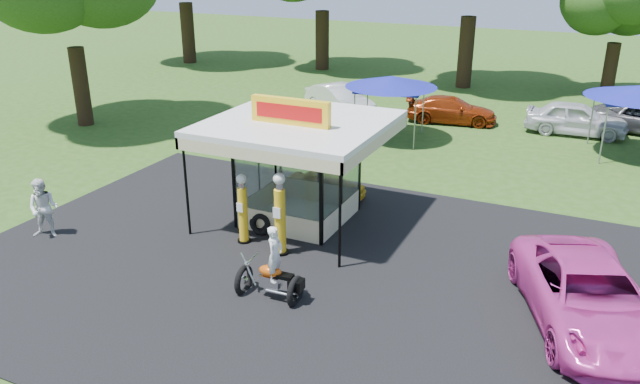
{
  "coord_description": "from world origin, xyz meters",
  "views": [
    {
      "loc": [
        6.66,
        -11.84,
        8.45
      ],
      "look_at": [
        -0.78,
        4.0,
        1.53
      ],
      "focal_mm": 35.0,
      "sensor_mm": 36.0,
      "label": 1
    }
  ],
  "objects_px": {
    "gas_station_kiosk": "(299,169)",
    "bg_car_b": "(452,110)",
    "kiosk_car": "(327,184)",
    "tent_west": "(391,82)",
    "bg_car_a": "(340,100)",
    "pink_sedan": "(589,296)",
    "motorcycle": "(273,270)",
    "gas_pump_left": "(243,211)",
    "tent_east": "(640,92)",
    "spectator_west": "(44,208)",
    "bg_car_c": "(576,118)",
    "gas_pump_right": "(280,216)"
  },
  "relations": [
    {
      "from": "gas_pump_left",
      "to": "kiosk_car",
      "type": "distance_m",
      "value": 4.59
    },
    {
      "from": "pink_sedan",
      "to": "tent_east",
      "type": "xyz_separation_m",
      "value": [
        0.84,
        14.72,
        1.98
      ]
    },
    {
      "from": "bg_car_c",
      "to": "motorcycle",
      "type": "bearing_deg",
      "value": 161.84
    },
    {
      "from": "kiosk_car",
      "to": "bg_car_b",
      "type": "bearing_deg",
      "value": -7.26
    },
    {
      "from": "tent_west",
      "to": "tent_east",
      "type": "bearing_deg",
      "value": 10.69
    },
    {
      "from": "gas_pump_left",
      "to": "bg_car_a",
      "type": "height_order",
      "value": "gas_pump_left"
    },
    {
      "from": "motorcycle",
      "to": "bg_car_a",
      "type": "xyz_separation_m",
      "value": [
        -6.0,
        18.08,
        -0.04
      ]
    },
    {
      "from": "gas_pump_right",
      "to": "spectator_west",
      "type": "height_order",
      "value": "gas_pump_right"
    },
    {
      "from": "bg_car_c",
      "to": "tent_west",
      "type": "relative_size",
      "value": 1.1
    },
    {
      "from": "kiosk_car",
      "to": "spectator_west",
      "type": "height_order",
      "value": "spectator_west"
    },
    {
      "from": "spectator_west",
      "to": "tent_east",
      "type": "height_order",
      "value": "tent_east"
    },
    {
      "from": "kiosk_car",
      "to": "tent_west",
      "type": "relative_size",
      "value": 0.67
    },
    {
      "from": "bg_car_c",
      "to": "kiosk_car",
      "type": "bearing_deg",
      "value": 147.44
    },
    {
      "from": "spectator_west",
      "to": "tent_west",
      "type": "xyz_separation_m",
      "value": [
        6.1,
        14.64,
        1.72
      ]
    },
    {
      "from": "gas_station_kiosk",
      "to": "spectator_west",
      "type": "xyz_separation_m",
      "value": [
        -6.51,
        -4.51,
        -0.84
      ]
    },
    {
      "from": "pink_sedan",
      "to": "bg_car_a",
      "type": "height_order",
      "value": "pink_sedan"
    },
    {
      "from": "gas_station_kiosk",
      "to": "motorcycle",
      "type": "distance_m",
      "value": 5.11
    },
    {
      "from": "gas_pump_left",
      "to": "motorcycle",
      "type": "relative_size",
      "value": 1.05
    },
    {
      "from": "gas_pump_left",
      "to": "kiosk_car",
      "type": "xyz_separation_m",
      "value": [
        0.73,
        4.49,
        -0.59
      ]
    },
    {
      "from": "bg_car_c",
      "to": "tent_east",
      "type": "bearing_deg",
      "value": -137.9
    },
    {
      "from": "motorcycle",
      "to": "spectator_west",
      "type": "height_order",
      "value": "motorcycle"
    },
    {
      "from": "gas_pump_left",
      "to": "tent_east",
      "type": "relative_size",
      "value": 0.51
    },
    {
      "from": "gas_pump_left",
      "to": "tent_east",
      "type": "height_order",
      "value": "tent_east"
    },
    {
      "from": "bg_car_a",
      "to": "bg_car_b",
      "type": "distance_m",
      "value": 5.92
    },
    {
      "from": "bg_car_a",
      "to": "bg_car_b",
      "type": "relative_size",
      "value": 1.04
    },
    {
      "from": "gas_station_kiosk",
      "to": "bg_car_b",
      "type": "xyz_separation_m",
      "value": [
        1.53,
        14.19,
        -1.13
      ]
    },
    {
      "from": "motorcycle",
      "to": "bg_car_b",
      "type": "bearing_deg",
      "value": 88.21
    },
    {
      "from": "gas_station_kiosk",
      "to": "spectator_west",
      "type": "bearing_deg",
      "value": -145.31
    },
    {
      "from": "gas_station_kiosk",
      "to": "motorcycle",
      "type": "height_order",
      "value": "gas_station_kiosk"
    },
    {
      "from": "motorcycle",
      "to": "tent_east",
      "type": "bearing_deg",
      "value": 61.89
    },
    {
      "from": "spectator_west",
      "to": "tent_east",
      "type": "relative_size",
      "value": 0.43
    },
    {
      "from": "gas_station_kiosk",
      "to": "motorcycle",
      "type": "bearing_deg",
      "value": -70.6
    },
    {
      "from": "gas_pump_left",
      "to": "tent_west",
      "type": "xyz_separation_m",
      "value": [
        0.31,
        12.42,
        1.6
      ]
    },
    {
      "from": "bg_car_a",
      "to": "bg_car_c",
      "type": "xyz_separation_m",
      "value": [
        11.78,
        1.22,
        0.01
      ]
    },
    {
      "from": "gas_station_kiosk",
      "to": "pink_sedan",
      "type": "xyz_separation_m",
      "value": [
        8.98,
        -2.65,
        -0.99
      ]
    },
    {
      "from": "gas_station_kiosk",
      "to": "gas_pump_right",
      "type": "distance_m",
      "value": 2.63
    },
    {
      "from": "gas_pump_right",
      "to": "spectator_west",
      "type": "distance_m",
      "value": 7.45
    },
    {
      "from": "gas_pump_left",
      "to": "tent_east",
      "type": "distance_m",
      "value": 17.9
    },
    {
      "from": "gas_pump_left",
      "to": "motorcycle",
      "type": "height_order",
      "value": "gas_pump_left"
    },
    {
      "from": "kiosk_car",
      "to": "pink_sedan",
      "type": "bearing_deg",
      "value": -118.39
    },
    {
      "from": "bg_car_a",
      "to": "bg_car_c",
      "type": "relative_size",
      "value": 1.02
    },
    {
      "from": "motorcycle",
      "to": "bg_car_c",
      "type": "xyz_separation_m",
      "value": [
        5.78,
        19.3,
        -0.03
      ]
    },
    {
      "from": "bg_car_b",
      "to": "pink_sedan",
      "type": "bearing_deg",
      "value": -165.5
    },
    {
      "from": "gas_pump_left",
      "to": "spectator_west",
      "type": "bearing_deg",
      "value": -158.97
    },
    {
      "from": "spectator_west",
      "to": "bg_car_b",
      "type": "xyz_separation_m",
      "value": [
        8.04,
        18.69,
        -0.29
      ]
    },
    {
      "from": "bg_car_c",
      "to": "tent_west",
      "type": "height_order",
      "value": "tent_west"
    },
    {
      "from": "gas_pump_right",
      "to": "pink_sedan",
      "type": "height_order",
      "value": "gas_pump_right"
    },
    {
      "from": "kiosk_car",
      "to": "bg_car_b",
      "type": "xyz_separation_m",
      "value": [
        1.53,
        11.98,
        0.18
      ]
    },
    {
      "from": "gas_station_kiosk",
      "to": "pink_sedan",
      "type": "height_order",
      "value": "gas_station_kiosk"
    },
    {
      "from": "gas_station_kiosk",
      "to": "bg_car_b",
      "type": "relative_size",
      "value": 1.19
    }
  ]
}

